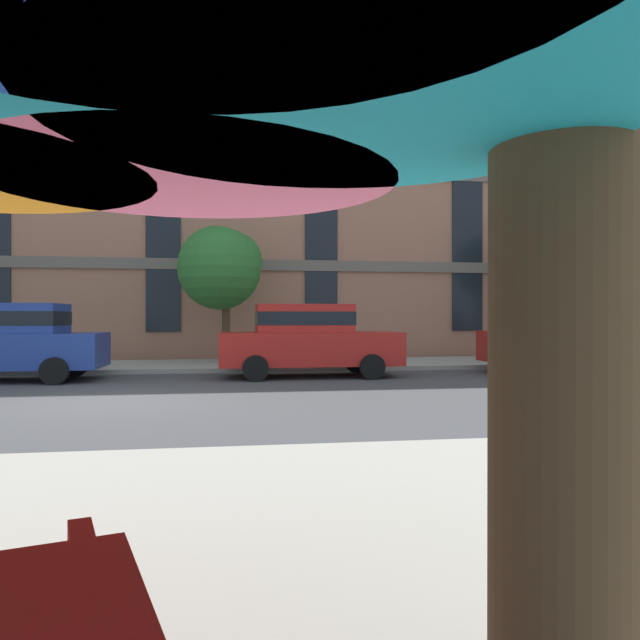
% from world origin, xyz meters
% --- Properties ---
extents(ground_plane, '(120.00, 120.00, 0.00)m').
position_xyz_m(ground_plane, '(0.00, 0.00, 0.00)').
color(ground_plane, '#424244').
extents(sidewalk_far, '(56.00, 3.60, 0.12)m').
position_xyz_m(sidewalk_far, '(0.00, 6.80, 0.06)').
color(sidewalk_far, '#9E998E').
rests_on(sidewalk_far, ground).
extents(apartment_building, '(46.59, 12.08, 19.20)m').
position_xyz_m(apartment_building, '(0.00, 14.99, 9.60)').
color(apartment_building, '#A87056').
rests_on(apartment_building, ground).
extents(sedan_blue, '(4.40, 1.98, 1.78)m').
position_xyz_m(sedan_blue, '(-2.95, 3.70, 0.95)').
color(sedan_blue, navy).
rests_on(sedan_blue, ground).
extents(sedan_red, '(4.40, 1.98, 1.78)m').
position_xyz_m(sedan_red, '(4.01, 3.70, 0.95)').
color(sedan_red, '#B21E19').
rests_on(sedan_red, ground).
extents(sedan_red_midblock, '(4.40, 1.98, 1.78)m').
position_xyz_m(sedan_red_midblock, '(10.91, 3.70, 0.95)').
color(sedan_red_midblock, '#B21E19').
rests_on(sedan_red_midblock, ground).
extents(street_tree_middle, '(2.51, 2.65, 4.19)m').
position_xyz_m(street_tree_middle, '(1.86, 7.08, 2.99)').
color(street_tree_middle, '#4C3823').
rests_on(street_tree_middle, ground).
extents(street_tree_right, '(2.30, 2.30, 4.57)m').
position_xyz_m(street_tree_right, '(11.97, 6.70, 3.37)').
color(street_tree_right, brown).
rests_on(street_tree_right, ground).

